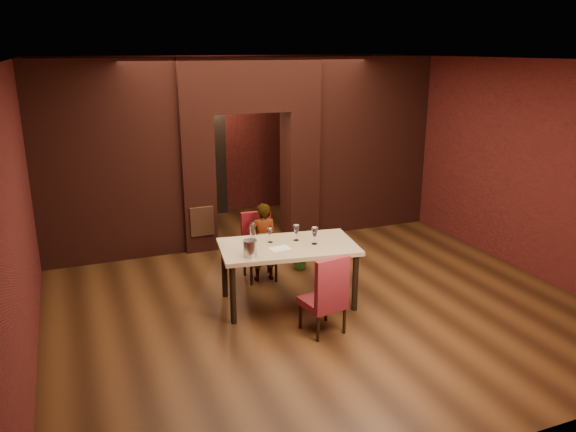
# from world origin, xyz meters

# --- Properties ---
(floor) EXTENTS (8.00, 8.00, 0.00)m
(floor) POSITION_xyz_m (0.00, 0.00, 0.00)
(floor) COLOR #472711
(floor) RESTS_ON ground
(ceiling) EXTENTS (7.00, 8.00, 0.04)m
(ceiling) POSITION_xyz_m (0.00, 0.00, 3.20)
(ceiling) COLOR silver
(ceiling) RESTS_ON ground
(wall_back) EXTENTS (7.00, 0.04, 3.20)m
(wall_back) POSITION_xyz_m (0.00, 4.00, 1.60)
(wall_back) COLOR maroon
(wall_back) RESTS_ON ground
(wall_front) EXTENTS (7.00, 0.04, 3.20)m
(wall_front) POSITION_xyz_m (0.00, -4.00, 1.60)
(wall_front) COLOR maroon
(wall_front) RESTS_ON ground
(wall_left) EXTENTS (0.04, 8.00, 3.20)m
(wall_left) POSITION_xyz_m (-3.50, 0.00, 1.60)
(wall_left) COLOR maroon
(wall_left) RESTS_ON ground
(wall_right) EXTENTS (0.04, 8.00, 3.20)m
(wall_right) POSITION_xyz_m (3.50, 0.00, 1.60)
(wall_right) COLOR maroon
(wall_right) RESTS_ON ground
(pillar_left) EXTENTS (0.55, 0.55, 2.30)m
(pillar_left) POSITION_xyz_m (-0.95, 2.00, 1.15)
(pillar_left) COLOR maroon
(pillar_left) RESTS_ON ground
(pillar_right) EXTENTS (0.55, 0.55, 2.30)m
(pillar_right) POSITION_xyz_m (0.95, 2.00, 1.15)
(pillar_right) COLOR maroon
(pillar_right) RESTS_ON ground
(lintel) EXTENTS (2.45, 0.55, 0.90)m
(lintel) POSITION_xyz_m (0.00, 2.00, 2.75)
(lintel) COLOR maroon
(lintel) RESTS_ON ground
(wing_wall_left) EXTENTS (2.28, 0.35, 3.20)m
(wing_wall_left) POSITION_xyz_m (-2.36, 2.00, 1.60)
(wing_wall_left) COLOR maroon
(wing_wall_left) RESTS_ON ground
(wing_wall_right) EXTENTS (2.28, 0.35, 3.20)m
(wing_wall_right) POSITION_xyz_m (2.36, 2.00, 1.60)
(wing_wall_right) COLOR maroon
(wing_wall_right) RESTS_ON ground
(vent_panel) EXTENTS (0.40, 0.03, 0.50)m
(vent_panel) POSITION_xyz_m (-0.95, 1.71, 0.55)
(vent_panel) COLOR #A75930
(vent_panel) RESTS_ON ground
(rear_door) EXTENTS (0.90, 0.08, 2.10)m
(rear_door) POSITION_xyz_m (-0.40, 3.94, 1.05)
(rear_door) COLOR black
(rear_door) RESTS_ON ground
(rear_door_frame) EXTENTS (1.02, 0.04, 2.22)m
(rear_door_frame) POSITION_xyz_m (-0.40, 3.90, 1.05)
(rear_door_frame) COLOR black
(rear_door_frame) RESTS_ON ground
(dining_table) EXTENTS (1.92, 1.26, 0.84)m
(dining_table) POSITION_xyz_m (-0.35, -0.66, 0.42)
(dining_table) COLOR tan
(dining_table) RESTS_ON ground
(chair_far) EXTENTS (0.48, 0.48, 1.00)m
(chair_far) POSITION_xyz_m (-0.42, 0.28, 0.50)
(chair_far) COLOR maroon
(chair_far) RESTS_ON ground
(chair_near) EXTENTS (0.53, 0.53, 1.01)m
(chair_near) POSITION_xyz_m (-0.26, -1.55, 0.51)
(chair_near) COLOR maroon
(chair_near) RESTS_ON ground
(person_seated) EXTENTS (0.46, 0.32, 1.19)m
(person_seated) POSITION_xyz_m (-0.39, 0.23, 0.59)
(person_seated) COLOR beige
(person_seated) RESTS_ON ground
(wine_glass_a) EXTENTS (0.08, 0.08, 0.20)m
(wine_glass_a) POSITION_xyz_m (-0.53, -0.48, 0.94)
(wine_glass_a) COLOR silver
(wine_glass_a) RESTS_ON dining_table
(wine_glass_b) EXTENTS (0.09, 0.09, 0.22)m
(wine_glass_b) POSITION_xyz_m (-0.18, -0.54, 0.95)
(wine_glass_b) COLOR silver
(wine_glass_b) RESTS_ON dining_table
(wine_glass_c) EXTENTS (0.09, 0.09, 0.23)m
(wine_glass_c) POSITION_xyz_m (-0.01, -0.76, 0.96)
(wine_glass_c) COLOR white
(wine_glass_c) RESTS_ON dining_table
(tasting_sheet) EXTENTS (0.28, 0.22, 0.00)m
(tasting_sheet) POSITION_xyz_m (-0.50, -0.75, 0.84)
(tasting_sheet) COLOR silver
(tasting_sheet) RESTS_ON dining_table
(wine_bucket) EXTENTS (0.17, 0.17, 0.21)m
(wine_bucket) POSITION_xyz_m (-0.94, -0.87, 0.95)
(wine_bucket) COLOR #A9A9AF
(wine_bucket) RESTS_ON dining_table
(water_bottle) EXTENTS (0.07, 0.07, 0.30)m
(water_bottle) POSITION_xyz_m (-0.77, -0.45, 0.99)
(water_bottle) COLOR white
(water_bottle) RESTS_ON dining_table
(potted_plant) EXTENTS (0.37, 0.33, 0.39)m
(potted_plant) POSITION_xyz_m (0.30, 0.41, 0.19)
(potted_plant) COLOR #2B6D22
(potted_plant) RESTS_ON ground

